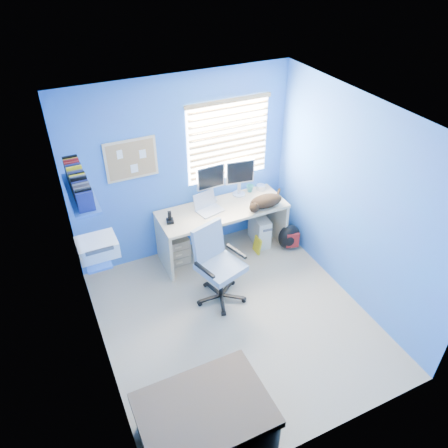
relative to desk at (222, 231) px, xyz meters
name	(u,v)px	position (x,y,z in m)	size (l,w,h in m)	color
floor	(236,320)	(-0.41, -1.26, -0.37)	(3.00, 3.20, 0.00)	tan
ceiling	(240,121)	(-0.41, -1.26, 2.13)	(3.00, 3.20, 0.00)	white
wall_back	(182,170)	(-0.41, 0.34, 0.88)	(3.00, 0.01, 2.50)	#4369CD
wall_front	(332,351)	(-0.41, -2.86, 0.88)	(3.00, 0.01, 2.50)	#4369CD
wall_left	(91,279)	(-1.91, -1.26, 0.88)	(0.01, 3.20, 2.50)	#4369CD
wall_right	(354,203)	(1.09, -1.26, 0.88)	(0.01, 3.20, 2.50)	#4369CD
desk	(222,231)	(0.00, 0.00, 0.00)	(1.75, 0.65, 0.74)	#CDB185
laptop	(210,204)	(-0.18, 0.01, 0.48)	(0.33, 0.26, 0.22)	silver
monitor_left	(210,183)	(-0.06, 0.26, 0.64)	(0.40, 0.12, 0.54)	silver
monitor_right	(239,178)	(0.36, 0.23, 0.64)	(0.40, 0.12, 0.54)	silver
phone	(170,217)	(-0.74, 0.00, 0.45)	(0.09, 0.11, 0.17)	black
mug	(250,189)	(0.54, 0.23, 0.42)	(0.10, 0.09, 0.10)	#267578
cd_spindle	(261,187)	(0.71, 0.22, 0.41)	(0.13, 0.13, 0.07)	silver
cat	(266,201)	(0.55, -0.20, 0.45)	(0.47, 0.25, 0.17)	black
tower_pc	(259,229)	(0.59, -0.02, -0.14)	(0.19, 0.44, 0.45)	beige
drawer_boxes	(175,249)	(-0.68, 0.09, -0.17)	(0.35, 0.28, 0.41)	tan
yellow_book	(257,245)	(0.45, -0.22, -0.25)	(0.03, 0.17, 0.24)	yellow
backpack	(289,237)	(0.90, -0.32, -0.18)	(0.33, 0.25, 0.38)	black
bed_corner	(205,424)	(-1.32, -2.44, -0.11)	(1.09, 0.77, 0.52)	brown
office_chair	(218,274)	(-0.43, -0.79, 0.01)	(0.73, 0.73, 1.01)	black
window_blinds	(229,141)	(0.24, 0.31, 1.18)	(1.15, 0.05, 1.10)	white
corkboard	(131,160)	(-1.06, 0.33, 1.18)	(0.64, 0.02, 0.52)	#CDB185
wall_shelves	(87,217)	(-1.77, -0.51, 1.06)	(0.42, 0.90, 1.05)	blue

